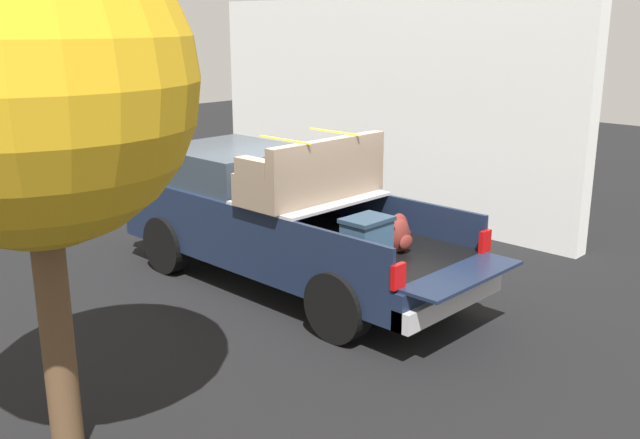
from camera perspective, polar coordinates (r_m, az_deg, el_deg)
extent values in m
plane|color=black|center=(10.40, -2.39, -5.23)|extent=(40.00, 40.00, 0.00)
cube|color=#162138|center=(10.19, -2.43, -1.91)|extent=(5.50, 1.92, 0.44)
cube|color=black|center=(9.33, 2.66, -2.05)|extent=(2.80, 1.80, 0.04)
cube|color=#162138|center=(8.61, -1.42, -1.94)|extent=(2.80, 0.06, 0.50)
cube|color=#162138|center=(9.95, 6.21, 0.39)|extent=(2.80, 0.06, 0.50)
cube|color=#162138|center=(10.18, -3.12, 0.81)|extent=(0.06, 1.80, 0.50)
cube|color=#162138|center=(8.38, 11.31, -4.42)|extent=(0.55, 1.80, 0.04)
cube|color=#B2B2B7|center=(9.70, -0.74, 1.73)|extent=(1.25, 1.92, 0.04)
cube|color=#162138|center=(11.05, -7.31, 1.88)|extent=(2.30, 1.92, 0.50)
cube|color=#2D3842|center=(10.87, -7.07, 4.40)|extent=(1.94, 1.76, 0.52)
cube|color=#162138|center=(12.12, -11.32, 2.63)|extent=(0.40, 1.82, 0.38)
cube|color=#B2B2B7|center=(8.58, 10.32, -6.29)|extent=(0.24, 1.92, 0.24)
cube|color=red|center=(7.78, 6.25, -4.53)|extent=(0.06, 0.20, 0.28)
cube|color=red|center=(9.17, 13.02, -1.71)|extent=(0.06, 0.20, 0.28)
cylinder|color=black|center=(11.04, -12.05, -1.93)|extent=(0.87, 0.30, 0.87)
cylinder|color=black|center=(12.06, -5.15, -0.15)|extent=(0.87, 0.30, 0.87)
cylinder|color=black|center=(8.52, 1.48, -6.91)|extent=(0.87, 0.30, 0.87)
cylinder|color=black|center=(9.80, 8.46, -4.00)|extent=(0.87, 0.30, 0.87)
cube|color=#335170|center=(8.66, 3.74, -1.68)|extent=(0.40, 0.55, 0.47)
cube|color=#23394E|center=(8.59, 3.77, -0.01)|extent=(0.44, 0.59, 0.05)
ellipsoid|color=maroon|center=(8.96, 6.32, -1.29)|extent=(0.20, 0.35, 0.43)
ellipsoid|color=maroon|center=(8.92, 6.87, -1.83)|extent=(0.09, 0.25, 0.19)
ellipsoid|color=maroon|center=(9.29, 6.26, -0.75)|extent=(0.20, 0.32, 0.41)
ellipsoid|color=maroon|center=(9.25, 6.79, -1.25)|extent=(0.09, 0.23, 0.18)
cube|color=#84705B|center=(9.65, -0.75, 3.05)|extent=(0.82, 2.08, 0.42)
cube|color=#84705B|center=(9.34, 0.69, 5.21)|extent=(0.16, 2.08, 0.40)
cube|color=#84705B|center=(8.99, -5.21, 4.15)|extent=(0.58, 0.20, 0.22)
cube|color=#84705B|center=(10.30, 2.74, 5.65)|extent=(0.58, 0.20, 0.22)
cube|color=yellow|center=(9.21, -2.82, 6.36)|extent=(0.92, 0.03, 0.02)
cube|color=yellow|center=(9.87, 1.16, 7.00)|extent=(0.92, 0.03, 0.02)
cube|color=white|center=(14.10, 4.75, 8.86)|extent=(8.55, 0.36, 4.11)
cylinder|color=brown|center=(6.50, -20.33, -7.74)|extent=(0.28, 0.28, 2.45)
sphere|color=gold|center=(6.03, -22.15, 10.17)|extent=(2.63, 2.63, 2.63)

